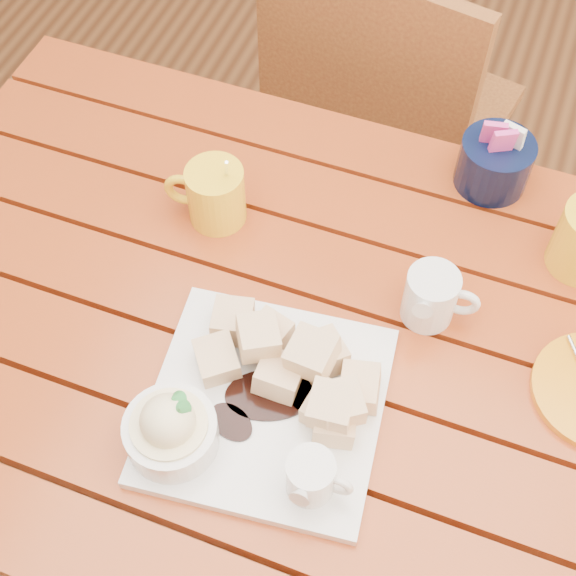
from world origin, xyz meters
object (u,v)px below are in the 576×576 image
at_px(dessert_plate, 253,405).
at_px(coffee_mug_left, 214,194).
at_px(table, 294,370).
at_px(chair_far, 381,117).

xyz_separation_m(dessert_plate, coffee_mug_left, (-0.17, 0.27, 0.01)).
xyz_separation_m(table, dessert_plate, (-0.00, -0.13, 0.14)).
bearing_deg(coffee_mug_left, table, -48.63).
distance_m(dessert_plate, chair_far, 0.86).
bearing_deg(chair_far, dessert_plate, 104.74).
bearing_deg(table, chair_far, 95.46).
bearing_deg(dessert_plate, chair_far, 94.32).
bearing_deg(dessert_plate, coffee_mug_left, 121.75).
bearing_deg(table, coffee_mug_left, 140.70).
relative_size(table, chair_far, 1.36).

